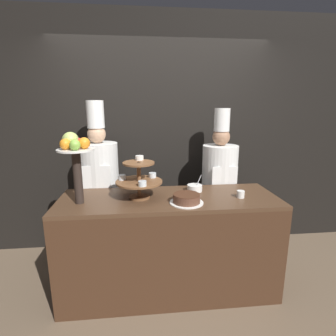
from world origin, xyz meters
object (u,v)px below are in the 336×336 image
at_px(tiered_stand, 139,178).
at_px(serving_bowl_far, 195,188).
at_px(fruit_pedestal, 75,153).
at_px(cup_white, 241,194).
at_px(cake_round, 187,199).
at_px(chef_center_left, 219,181).
at_px(chef_left, 99,181).

height_order(tiered_stand, serving_bowl_far, tiered_stand).
bearing_deg(tiered_stand, serving_bowl_far, 14.39).
distance_m(fruit_pedestal, cup_white, 1.49).
relative_size(cake_round, serving_bowl_far, 1.77).
height_order(cup_white, serving_bowl_far, serving_bowl_far).
bearing_deg(tiered_stand, chef_center_left, 30.58).
xyz_separation_m(cake_round, cup_white, (0.51, 0.09, -0.01)).
bearing_deg(chef_left, fruit_pedestal, -98.00).
height_order(fruit_pedestal, cake_round, fruit_pedestal).
bearing_deg(chef_center_left, serving_bowl_far, -132.79).
relative_size(cake_round, cup_white, 4.17).
height_order(cake_round, cup_white, cake_round).
bearing_deg(chef_center_left, cake_round, -125.27).
height_order(fruit_pedestal, serving_bowl_far, fruit_pedestal).
bearing_deg(tiered_stand, fruit_pedestal, -172.49).
distance_m(fruit_pedestal, serving_bowl_far, 1.15).
relative_size(tiered_stand, cup_white, 6.01).
height_order(tiered_stand, fruit_pedestal, fruit_pedestal).
xyz_separation_m(chef_left, chef_center_left, (1.34, -0.00, -0.03)).
height_order(tiered_stand, cake_round, tiered_stand).
height_order(fruit_pedestal, chef_center_left, chef_center_left).
distance_m(tiered_stand, chef_center_left, 1.07).
bearing_deg(serving_bowl_far, chef_center_left, 47.21).
distance_m(cake_round, chef_left, 1.10).
distance_m(fruit_pedestal, chef_center_left, 1.61).
bearing_deg(cup_white, serving_bowl_far, 148.62).
relative_size(cake_round, chef_center_left, 0.17).
bearing_deg(cup_white, chef_left, 155.09).
relative_size(tiered_stand, serving_bowl_far, 2.55).
xyz_separation_m(fruit_pedestal, cup_white, (1.43, -0.02, -0.40)).
bearing_deg(cake_round, serving_bowl_far, 66.60).
height_order(chef_left, chef_center_left, chef_left).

